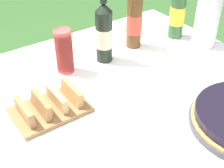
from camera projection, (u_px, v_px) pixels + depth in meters
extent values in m
cube|color=brown|center=(95.00, 122.00, 1.09)|extent=(1.61, 1.22, 0.03)
cylinder|color=brown|center=(147.00, 73.00, 2.02)|extent=(0.06, 0.06, 0.71)
cube|color=white|center=(94.00, 118.00, 1.08)|extent=(1.62, 1.23, 0.00)
cube|color=white|center=(27.00, 57.00, 1.52)|extent=(1.62, 0.00, 0.10)
cylinder|color=#E04C47|center=(65.00, 61.00, 1.29)|extent=(0.07, 0.07, 0.09)
cylinder|color=#E04C47|center=(65.00, 58.00, 1.28)|extent=(0.07, 0.07, 0.09)
cylinder|color=#E04C47|center=(65.00, 56.00, 1.28)|extent=(0.07, 0.07, 0.09)
cylinder|color=#E04C47|center=(64.00, 53.00, 1.27)|extent=(0.07, 0.07, 0.09)
cylinder|color=#E04C47|center=(64.00, 50.00, 1.26)|extent=(0.07, 0.07, 0.09)
cylinder|color=#E04C47|center=(64.00, 47.00, 1.25)|extent=(0.07, 0.07, 0.09)
cylinder|color=#E04C47|center=(63.00, 44.00, 1.25)|extent=(0.07, 0.07, 0.09)
cylinder|color=#E04C47|center=(63.00, 42.00, 1.24)|extent=(0.07, 0.07, 0.09)
torus|color=#E04C47|center=(62.00, 31.00, 1.21)|extent=(0.07, 0.07, 0.01)
cylinder|color=#2D562D|center=(177.00, 14.00, 1.51)|extent=(0.07, 0.07, 0.24)
cylinder|color=yellow|center=(177.00, 15.00, 1.51)|extent=(0.08, 0.08, 0.09)
cylinder|color=brown|center=(134.00, 23.00, 1.43)|extent=(0.07, 0.07, 0.24)
cylinder|color=#E54C38|center=(134.00, 24.00, 1.43)|extent=(0.07, 0.07, 0.09)
cylinder|color=black|center=(104.00, 37.00, 1.33)|extent=(0.07, 0.07, 0.23)
cylinder|color=beige|center=(104.00, 38.00, 1.33)|extent=(0.07, 0.07, 0.09)
cone|color=black|center=(104.00, 7.00, 1.25)|extent=(0.07, 0.07, 0.04)
cylinder|color=white|center=(207.00, 19.00, 1.43)|extent=(0.11, 0.11, 0.26)
cube|color=olive|center=(50.00, 110.00, 1.10)|extent=(0.26, 0.18, 0.02)
cube|color=#9E7042|center=(24.00, 111.00, 1.04)|extent=(0.02, 0.14, 0.06)
cube|color=#9E7042|center=(41.00, 105.00, 1.07)|extent=(0.03, 0.14, 0.06)
cube|color=tan|center=(57.00, 98.00, 1.09)|extent=(0.02, 0.14, 0.06)
cube|color=#B2844C|center=(72.00, 93.00, 1.12)|extent=(0.03, 0.14, 0.06)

